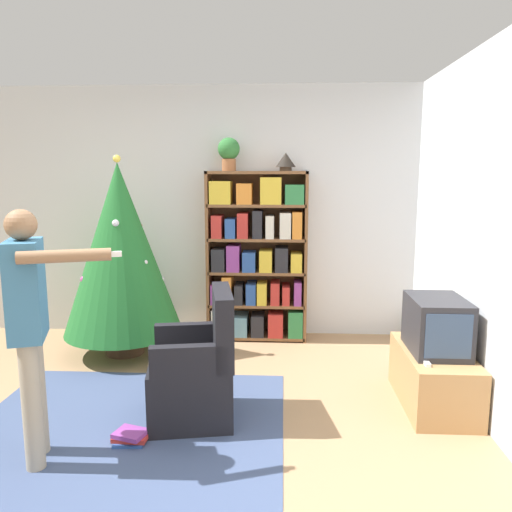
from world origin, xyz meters
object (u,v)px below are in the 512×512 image
Objects in this scene: christmas_tree at (121,249)px; potted_plant at (228,152)px; standing_person at (30,317)px; television at (437,325)px; armchair at (196,375)px; bookshelf at (257,258)px; table_lamp at (286,161)px.

potted_plant is at bearing 28.69° from christmas_tree.
christmas_tree is 1.82m from standing_person.
television is at bearing -41.24° from potted_plant.
standing_person is 4.59× the size of potted_plant.
television is 1.77m from armchair.
bookshelf is at bearing 159.12° from armchair.
table_lamp reaches higher than standing_person.
christmas_tree is 1.42m from potted_plant.
table_lamp is at bearing 150.71° from armchair.
armchair is at bearing -169.93° from television.
television is at bearing 89.96° from standing_person.
christmas_tree is at bearing -157.55° from bookshelf.
potted_plant is 1.64× the size of table_lamp.
television is 2.58m from potted_plant.
television is 0.36× the size of standing_person.
christmas_tree is 2.04× the size of armchair.
christmas_tree is at bearing -161.05° from table_lamp.
standing_person is at bearing -88.22° from christmas_tree.
potted_plant is (0.90, 2.34, 1.03)m from standing_person.
potted_plant reaches higher than armchair.
bookshelf is 2.03m from television.
standing_person is (-1.19, -2.33, 0.04)m from bookshelf.
bookshelf is 1.15× the size of standing_person.
standing_person is 2.71m from potted_plant.
christmas_tree is (-2.63, 0.94, 0.39)m from television.
christmas_tree is at bearing 160.28° from television.
table_lamp reaches higher than armchair.
standing_person is (-0.86, -0.57, 0.57)m from armchair.
bookshelf is at bearing 134.22° from standing_person.
armchair reaches higher than television.
christmas_tree is 5.70× the size of potted_plant.
standing_person is (-2.58, -0.87, 0.27)m from television.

